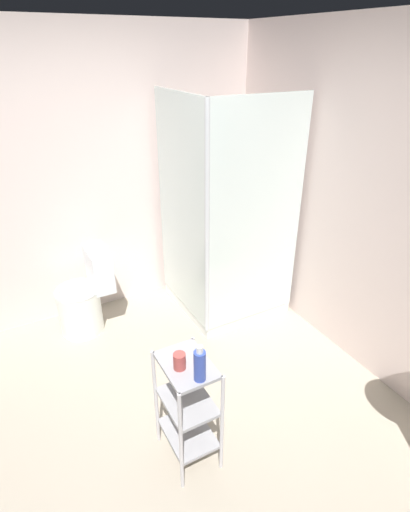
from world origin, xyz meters
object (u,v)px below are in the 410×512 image
Objects in this scene: shampoo_bottle_blue at (200,365)px; storage_cart at (188,403)px; toilet at (85,299)px; shower_stall at (222,267)px; rinse_cup at (179,361)px.

storage_cart is at bearing -175.05° from shampoo_bottle_blue.
toilet is 1.61m from storage_cart.
shower_stall is 9.13× the size of shampoo_bottle_blue.
shower_stall reaches higher than shampoo_bottle_blue.
storage_cart is at bearing -37.68° from shower_stall.
toilet is 1.82m from shampoo_bottle_blue.
shampoo_bottle_blue is at bearing 8.06° from toilet.
shampoo_bottle_blue reaches higher than storage_cart.
shower_stall is at bearing 142.32° from storage_cart.
storage_cart is 3.38× the size of shampoo_bottle_blue.
rinse_cup reaches higher than toilet.
shower_stall reaches higher than toilet.
shower_stall is 2.70× the size of storage_cart.
shower_stall is at bearing 141.31° from rinse_cup.
shower_stall is 1.62m from storage_cart.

